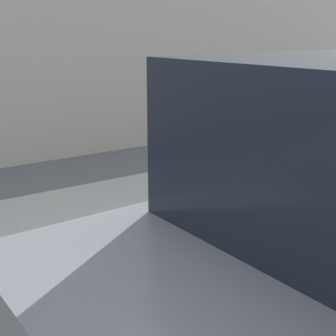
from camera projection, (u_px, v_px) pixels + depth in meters
name	position (u px, v px, depth m)	size (l,w,h in m)	color
sidewalk	(107.00, 238.00, 4.28)	(24.00, 2.80, 0.12)	#ADAAA3
parking_meter	(168.00, 146.00, 3.02)	(0.19, 0.13, 1.49)	#2D2D30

